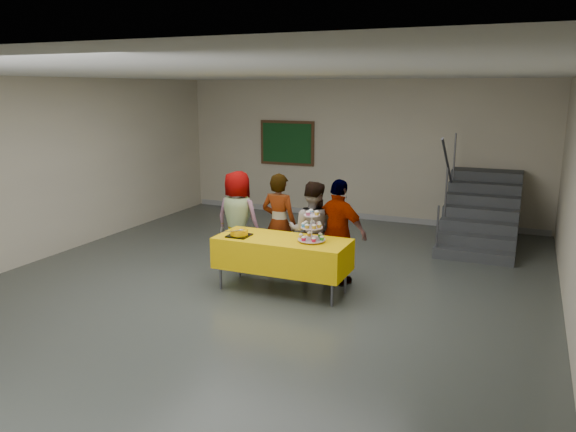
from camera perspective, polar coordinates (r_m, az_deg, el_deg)
name	(u,v)px	position (r m, az deg, el deg)	size (l,w,h in m)	color
room_shell	(253,141)	(7.59, -3.55, 7.63)	(10.00, 10.04, 3.02)	#4C514C
bake_table	(282,253)	(7.89, -0.58, -3.80)	(1.88, 0.78, 0.77)	#595960
cupcake_stand	(312,229)	(7.64, 2.42, -1.36)	(0.38, 0.38, 0.44)	silver
bear_cake	(239,232)	(7.97, -4.99, -1.64)	(0.32, 0.36, 0.12)	black
schoolchild_a	(238,219)	(8.97, -5.13, -0.34)	(0.76, 0.49, 1.55)	slate
schoolchild_b	(279,224)	(8.62, -0.92, -0.79)	(0.57, 0.38, 1.57)	slate
schoolchild_c	(312,231)	(8.33, 2.44, -1.54)	(0.73, 0.57, 1.49)	slate
schoolchild_d	(339,233)	(8.15, 5.19, -1.68)	(0.91, 0.38, 1.56)	slate
staircase	(482,215)	(11.12, 19.09, 0.07)	(1.30, 2.40, 2.04)	#424447
noticeboard	(287,143)	(12.79, -0.10, 7.43)	(1.30, 0.05, 1.00)	#472B16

